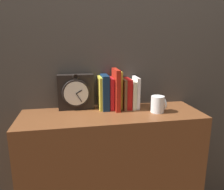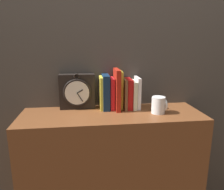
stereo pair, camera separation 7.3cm
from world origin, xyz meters
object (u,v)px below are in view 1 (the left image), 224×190
at_px(book_slot6_red, 127,93).
at_px(book_slot8_white, 136,92).
at_px(book_slot0_yellow, 100,93).
at_px(mug, 158,104).
at_px(book_slot3_red, 116,89).
at_px(book_slot7_cream, 132,94).
at_px(clock, 76,92).
at_px(book_slot4_yellow, 119,90).
at_px(book_slot1_navy, 105,92).
at_px(book_slot2_red, 111,93).
at_px(book_slot5_brown, 123,94).

xyz_separation_m(book_slot6_red, book_slot8_white, (0.06, 0.00, 0.00)).
height_order(book_slot0_yellow, mug, book_slot0_yellow).
xyz_separation_m(book_slot3_red, book_slot6_red, (0.08, 0.01, -0.03)).
relative_size(book_slot6_red, book_slot7_cream, 1.07).
relative_size(clock, book_slot4_yellow, 0.97).
height_order(book_slot1_navy, book_slot4_yellow, book_slot4_yellow).
relative_size(book_slot3_red, book_slot8_white, 1.28).
distance_m(book_slot0_yellow, book_slot8_white, 0.23).
bearing_deg(book_slot1_navy, book_slot7_cream, -0.96).
distance_m(book_slot3_red, book_slot6_red, 0.08).
relative_size(book_slot0_yellow, mug, 2.05).
xyz_separation_m(book_slot7_cream, book_slot8_white, (0.03, 0.01, 0.01)).
relative_size(book_slot0_yellow, book_slot7_cream, 1.16).
relative_size(book_slot1_navy, book_slot6_red, 1.14).
height_order(book_slot2_red, book_slot6_red, book_slot2_red).
relative_size(book_slot8_white, mug, 1.98).
xyz_separation_m(book_slot0_yellow, book_slot1_navy, (0.03, -0.01, 0.01)).
bearing_deg(book_slot8_white, book_slot1_navy, -179.26).
distance_m(clock, book_slot3_red, 0.24).
bearing_deg(mug, book_slot8_white, 128.59).
relative_size(book_slot1_navy, book_slot8_white, 1.09).
height_order(clock, book_slot4_yellow, book_slot4_yellow).
relative_size(clock, book_slot5_brown, 1.20).
bearing_deg(mug, book_slot4_yellow, 147.19).
bearing_deg(book_slot4_yellow, book_slot2_red, -173.22).
xyz_separation_m(book_slot4_yellow, mug, (0.20, -0.13, -0.07)).
bearing_deg(book_slot4_yellow, book_slot7_cream, -9.08).
xyz_separation_m(book_slot5_brown, book_slot8_white, (0.08, 0.01, 0.00)).
xyz_separation_m(book_slot6_red, mug, (0.16, -0.12, -0.04)).
bearing_deg(book_slot3_red, book_slot7_cream, 5.88).
relative_size(book_slot1_navy, mug, 2.17).
bearing_deg(book_slot4_yellow, clock, 176.06).
bearing_deg(book_slot1_navy, book_slot6_red, 0.08).
distance_m(book_slot1_navy, book_slot4_yellow, 0.09).
xyz_separation_m(book_slot2_red, book_slot6_red, (0.11, -0.00, -0.00)).
bearing_deg(clock, book_slot4_yellow, -3.94).
relative_size(book_slot6_red, mug, 1.90).
height_order(book_slot6_red, book_slot7_cream, book_slot6_red).
height_order(book_slot2_red, book_slot4_yellow, book_slot4_yellow).
distance_m(book_slot7_cream, mug, 0.18).
bearing_deg(clock, book_slot6_red, -5.04).
relative_size(book_slot6_red, book_slot8_white, 0.96).
distance_m(book_slot4_yellow, mug, 0.25).
xyz_separation_m(book_slot2_red, book_slot5_brown, (0.08, -0.01, -0.00)).
height_order(clock, book_slot6_red, clock).
bearing_deg(book_slot3_red, book_slot5_brown, 10.39).
bearing_deg(book_slot4_yellow, book_slot8_white, -3.88).
bearing_deg(book_slot6_red, book_slot4_yellow, 169.08).
bearing_deg(book_slot6_red, book_slot8_white, 2.46).
bearing_deg(clock, book_slot7_cream, -5.12).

